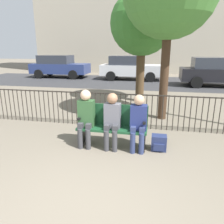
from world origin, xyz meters
TOP-DOWN VIEW (x-y plane):
  - ground_plane at (0.00, 0.00)m, footprint 80.00×80.00m
  - park_bench at (0.00, 2.23)m, footprint 1.51×0.45m
  - seated_person_0 at (-0.57, 2.10)m, footprint 0.34×0.39m
  - seated_person_1 at (0.01, 2.10)m, footprint 0.34×0.39m
  - seated_person_2 at (0.57, 2.10)m, footprint 0.34×0.39m
  - backpack at (1.01, 2.17)m, footprint 0.32×0.27m
  - fence_railing at (-0.02, 3.43)m, footprint 9.01×0.03m
  - tree_1 at (0.26, 6.69)m, footprint 2.42×2.42m
  - street_surface at (0.00, 12.00)m, footprint 24.00×6.00m
  - parked_car_0 at (-0.84, 12.98)m, footprint 4.20×1.94m
  - parked_car_1 at (-6.19, 13.18)m, footprint 4.20×1.94m
  - parked_car_2 at (4.31, 11.17)m, footprint 4.20×1.94m

SIDE VIEW (x-z plane):
  - ground_plane at x=0.00m, z-range 0.00..0.00m
  - street_surface at x=0.00m, z-range 0.00..0.01m
  - backpack at x=1.01m, z-range 0.00..0.33m
  - park_bench at x=0.00m, z-range 0.03..0.95m
  - fence_railing at x=-0.02m, z-range 0.08..1.03m
  - seated_person_2 at x=0.57m, z-range 0.08..1.28m
  - seated_person_1 at x=0.01m, z-range 0.08..1.29m
  - seated_person_0 at x=-0.57m, z-range 0.08..1.34m
  - parked_car_0 at x=-0.84m, z-range 0.03..1.65m
  - parked_car_1 at x=-6.19m, z-range 0.03..1.65m
  - parked_car_2 at x=4.31m, z-range 0.03..1.65m
  - tree_1 at x=0.26m, z-range 0.87..5.10m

